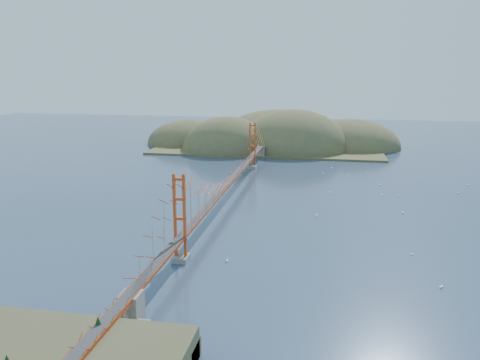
% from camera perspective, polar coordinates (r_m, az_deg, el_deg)
% --- Properties ---
extents(ground, '(320.00, 320.00, 0.00)m').
position_cam_1_polar(ground, '(90.22, -1.46, -2.44)').
color(ground, '#304461').
rests_on(ground, ground).
extents(bridge, '(2.20, 94.40, 12.00)m').
position_cam_1_polar(bridge, '(88.76, -1.47, 1.95)').
color(bridge, gray).
rests_on(bridge, ground).
extents(approach_viaduct, '(1.40, 12.00, 3.38)m').
position_cam_1_polar(approach_viaduct, '(43.53, -16.39, -17.47)').
color(approach_viaduct, '#AC3913').
rests_on(approach_viaduct, ground).
extents(promontory, '(9.00, 6.00, 0.24)m').
position_cam_1_polar(promontory, '(47.37, -14.26, -18.03)').
color(promontory, '#59544C').
rests_on(promontory, ground).
extents(fort, '(3.70, 2.30, 1.75)m').
position_cam_1_polar(fort, '(47.49, -13.48, -17.13)').
color(fort, brown).
rests_on(fort, ground).
extents(far_headlands, '(84.00, 58.00, 25.00)m').
position_cam_1_polar(far_headlands, '(156.21, 4.53, 4.24)').
color(far_headlands, brown).
rests_on(far_headlands, ground).
extents(sailboat_8, '(0.59, 0.54, 0.66)m').
position_cam_1_polar(sailboat_8, '(117.63, 15.27, 0.89)').
color(sailboat_8, white).
rests_on(sailboat_8, ground).
extents(sailboat_12, '(0.56, 0.55, 0.63)m').
position_cam_1_polar(sailboat_12, '(121.48, 11.10, 1.49)').
color(sailboat_12, white).
rests_on(sailboat_12, ground).
extents(sailboat_5, '(0.54, 0.56, 0.63)m').
position_cam_1_polar(sailboat_5, '(97.88, 18.86, -1.82)').
color(sailboat_5, white).
rests_on(sailboat_5, ground).
extents(sailboat_4, '(0.70, 0.70, 0.73)m').
position_cam_1_polar(sailboat_4, '(106.27, 16.65, -0.49)').
color(sailboat_4, white).
rests_on(sailboat_4, ground).
extents(sailboat_17, '(0.53, 0.46, 0.61)m').
position_cam_1_polar(sailboat_17, '(113.20, 26.04, -0.48)').
color(sailboat_17, white).
rests_on(sailboat_17, ground).
extents(sailboat_2, '(0.54, 0.54, 0.58)m').
position_cam_1_polar(sailboat_2, '(68.26, 20.21, -8.42)').
color(sailboat_2, white).
rests_on(sailboat_2, ground).
extents(sailboat_3, '(0.58, 0.56, 0.65)m').
position_cam_1_polar(sailboat_3, '(114.93, 10.08, 0.87)').
color(sailboat_3, white).
rests_on(sailboat_3, ground).
extents(sailboat_16, '(0.62, 0.58, 0.70)m').
position_cam_1_polar(sailboat_16, '(97.22, 10.91, -1.43)').
color(sailboat_16, white).
rests_on(sailboat_16, ground).
extents(sailboat_15, '(0.54, 0.54, 0.60)m').
position_cam_1_polar(sailboat_15, '(114.15, 13.08, 0.64)').
color(sailboat_15, white).
rests_on(sailboat_15, ground).
extents(sailboat_10, '(0.60, 0.66, 0.75)m').
position_cam_1_polar(sailboat_10, '(62.09, -1.57, -9.73)').
color(sailboat_10, white).
rests_on(sailboat_10, ground).
extents(sailboat_0, '(0.49, 0.59, 0.69)m').
position_cam_1_polar(sailboat_0, '(81.70, 9.34, -4.19)').
color(sailboat_0, white).
rests_on(sailboat_0, ground).
extents(sailboat_1, '(0.65, 0.65, 0.69)m').
position_cam_1_polar(sailboat_1, '(86.89, 19.23, -3.71)').
color(sailboat_1, white).
rests_on(sailboat_1, ground).
extents(sailboat_14, '(0.58, 0.59, 0.66)m').
position_cam_1_polar(sailboat_14, '(97.87, 16.86, -1.67)').
color(sailboat_14, white).
rests_on(sailboat_14, ground).
extents(sailboat_9, '(0.68, 0.68, 0.71)m').
position_cam_1_polar(sailboat_9, '(105.18, 25.08, -1.34)').
color(sailboat_9, white).
rests_on(sailboat_9, ground).
extents(sailboat_extra_0, '(0.54, 0.46, 0.62)m').
position_cam_1_polar(sailboat_extra_0, '(115.10, 20.70, 0.22)').
color(sailboat_extra_0, white).
rests_on(sailboat_extra_0, ground).
extents(sailboat_extra_1, '(0.69, 0.69, 0.72)m').
position_cam_1_polar(sailboat_extra_1, '(59.89, 23.33, -11.78)').
color(sailboat_extra_1, white).
rests_on(sailboat_extra_1, ground).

